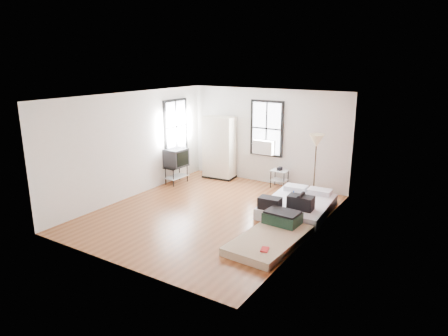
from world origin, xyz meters
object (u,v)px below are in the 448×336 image
Objects in this scene: mattress_main at (297,205)px; tv_stand at (176,159)px; wardrobe at (219,148)px; floor_lamp at (316,144)px; mattress_bare at (273,234)px; side_table at (280,174)px.

mattress_main is 4.01m from tv_stand.
wardrobe reaches higher than floor_lamp.
mattress_bare is 1.97× the size of tv_stand.
mattress_bare is 1.08× the size of wardrobe.
floor_lamp is 4.12m from tv_stand.
floor_lamp reaches higher than tv_stand.
wardrobe is (-3.20, 1.46, 0.78)m from mattress_main.
tv_stand is (-3.96, 0.28, 0.58)m from mattress_main.
wardrobe is 1.10× the size of floor_lamp.
tv_stand is at bearing -128.02° from wardrobe.
mattress_main is at bearing 99.12° from mattress_bare.
wardrobe is at bearing 139.46° from mattress_bare.
floor_lamp reaches higher than mattress_bare.
tv_stand reaches higher than mattress_main.
wardrobe is at bearing 173.47° from floor_lamp.
tv_stand is at bearing -168.41° from floor_lamp.
mattress_bare is at bearing -86.48° from floor_lamp.
tv_stand is at bearing 172.04° from mattress_main.
tv_stand is at bearing -155.79° from side_table.
floor_lamp is (3.21, -0.37, 0.55)m from wardrobe.
mattress_bare is at bearing -67.54° from side_table.
side_table is 0.35× the size of floor_lamp.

